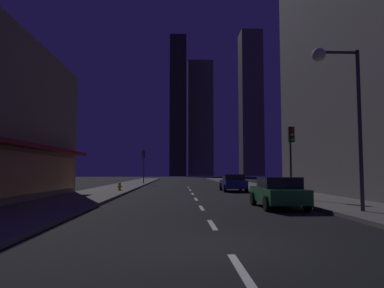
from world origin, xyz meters
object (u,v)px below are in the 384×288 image
Objects in this scene: car_parked_near at (278,192)px; traffic_light_far_left at (144,159)px; traffic_light_near_right at (291,146)px; car_parked_far at (233,183)px; fire_hydrant_far_left at (120,187)px; street_lamp_right at (339,88)px.

traffic_light_far_left reaches higher than car_parked_near.
traffic_light_near_right and traffic_light_far_left have the same top height.
car_parked_far is 10.41m from traffic_light_near_right.
street_lamp_right is at bearing -54.46° from fire_hydrant_far_left.
fire_hydrant_far_left is (-9.50, 13.08, -0.29)m from car_parked_near.
car_parked_near is 4.97m from traffic_light_near_right.
traffic_light_far_left is at bearing 107.31° from car_parked_near.
car_parked_far is at bearing 90.00° from car_parked_near.
car_parked_near is at bearing 123.29° from street_lamp_right.
car_parked_near is 1.01× the size of traffic_light_far_left.
traffic_light_far_left is 0.64× the size of street_lamp_right.
street_lamp_right is at bearing -83.85° from car_parked_far.
traffic_light_far_left is at bearing 108.83° from street_lamp_right.
street_lamp_right reaches higher than traffic_light_far_left.
fire_hydrant_far_left is 16.35m from traffic_light_far_left.
car_parked_near is 5.41m from street_lamp_right.
car_parked_far reaches higher than fire_hydrant_far_left.
traffic_light_far_left reaches higher than car_parked_far.
car_parked_far is at bearing 96.15° from street_lamp_right.
street_lamp_right is (-0.12, -6.59, 1.87)m from traffic_light_near_right.
traffic_light_far_left is (0.40, 16.11, 2.74)m from fire_hydrant_far_left.
street_lamp_right reaches higher than traffic_light_near_right.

